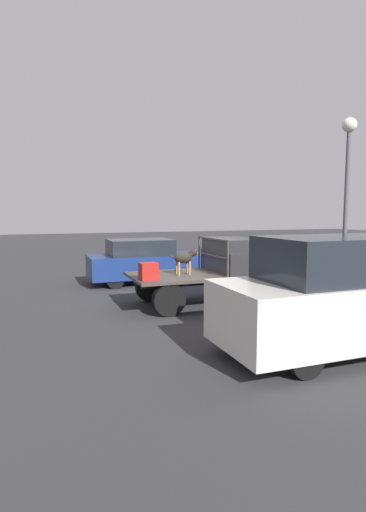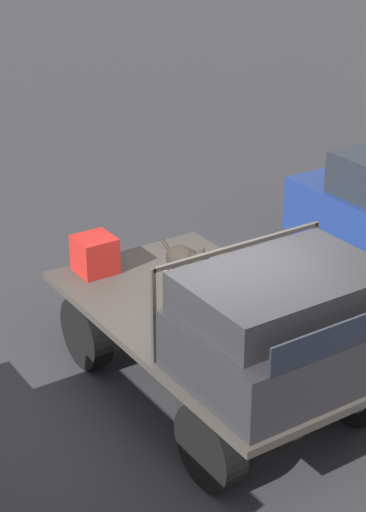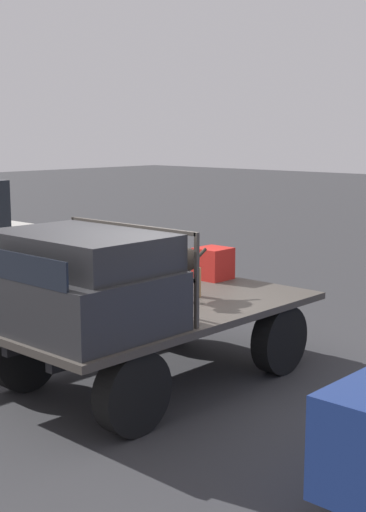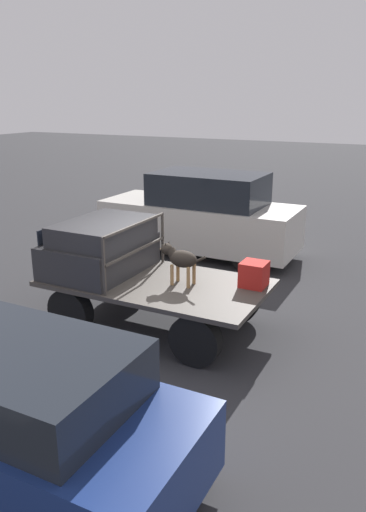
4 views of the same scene
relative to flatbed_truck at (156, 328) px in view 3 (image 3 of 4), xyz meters
name	(u,v)px [view 3 (image 3 of 4)]	position (x,y,z in m)	size (l,w,h in m)	color
ground_plane	(156,381)	(0.00, 0.00, -0.64)	(80.00, 80.00, 0.00)	#2D2D30
flatbed_truck	(156,328)	(0.00, 0.00, 0.00)	(3.88, 2.09, 0.89)	black
truck_cab	(76,282)	(1.14, 0.00, 0.71)	(1.44, 1.97, 0.96)	#28282B
truck_headboard	(130,255)	(0.38, 0.00, 0.90)	(0.04, 1.97, 0.98)	#3D3833
dog	(179,261)	(-0.45, -0.05, 0.71)	(0.87, 0.30, 0.73)	#9E7547
cargo_crate	(213,263)	(-1.62, -0.52, 0.46)	(0.43, 0.43, 0.43)	#AD1E19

